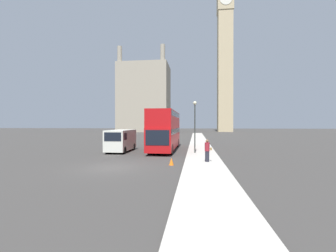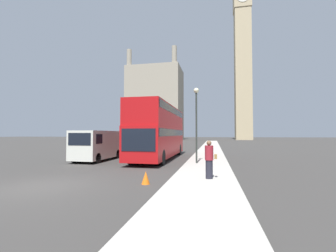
# 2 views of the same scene
# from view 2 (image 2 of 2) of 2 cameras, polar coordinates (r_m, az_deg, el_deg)

# --- Properties ---
(ground_plane) EXTENTS (300.00, 300.00, 0.00)m
(ground_plane) POSITION_cam_2_polar(r_m,az_deg,el_deg) (10.82, -29.62, -13.26)
(ground_plane) COLOR #383533
(sidewalk_strip) EXTENTS (2.94, 120.00, 0.15)m
(sidewalk_strip) POSITION_cam_2_polar(r_m,az_deg,el_deg) (8.30, 8.20, -16.54)
(sidewalk_strip) COLOR #ADA89E
(sidewalk_strip) RESTS_ON ground_plane
(clock_tower) EXTENTS (6.27, 6.44, 69.13)m
(clock_tower) POSITION_cam_2_polar(r_m,az_deg,el_deg) (93.75, 18.40, 18.85)
(clock_tower) COLOR tan
(clock_tower) RESTS_ON ground_plane
(building_block_distant) EXTENTS (20.11, 14.96, 33.64)m
(building_block_distant) POSITION_cam_2_polar(r_m,az_deg,el_deg) (88.03, -3.18, 5.61)
(building_block_distant) COLOR #9E937F
(building_block_distant) RESTS_ON ground_plane
(red_double_decker_bus) EXTENTS (2.59, 11.35, 4.54)m
(red_double_decker_bus) POSITION_cam_2_polar(r_m,az_deg,el_deg) (19.67, -2.16, -0.96)
(red_double_decker_bus) COLOR #B71114
(red_double_decker_bus) RESTS_ON ground_plane
(white_van) EXTENTS (2.10, 5.11, 2.41)m
(white_van) POSITION_cam_2_polar(r_m,az_deg,el_deg) (19.18, -17.58, -4.53)
(white_van) COLOR silver
(white_van) RESTS_ON ground_plane
(pedestrian) EXTENTS (0.54, 0.38, 1.71)m
(pedestrian) POSITION_cam_2_polar(r_m,az_deg,el_deg) (10.40, 10.45, -8.37)
(pedestrian) COLOR #23232D
(pedestrian) RESTS_ON sidewalk_strip
(street_lamp) EXTENTS (0.36, 0.36, 5.21)m
(street_lamp) POSITION_cam_2_polar(r_m,az_deg,el_deg) (15.71, 7.22, 3.33)
(street_lamp) COLOR #2D332D
(street_lamp) RESTS_ON sidewalk_strip
(traffic_cone) EXTENTS (0.36, 0.36, 0.55)m
(traffic_cone) POSITION_cam_2_polar(r_m,az_deg,el_deg) (9.95, -5.69, -12.93)
(traffic_cone) COLOR orange
(traffic_cone) RESTS_ON ground_plane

